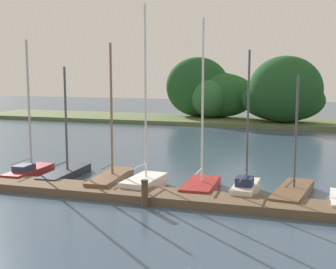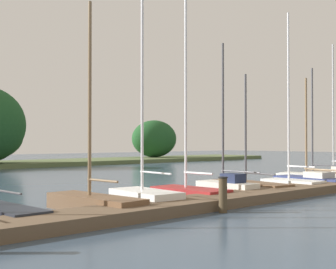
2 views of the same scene
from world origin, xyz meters
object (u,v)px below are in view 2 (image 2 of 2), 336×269
(sailboat_8, at_px, (309,179))
(sailboat_10, at_px, (336,173))
(sailboat_2, at_px, (91,200))
(sailboat_5, at_px, (225,185))
(sailboat_6, at_px, (247,185))
(sailboat_7, at_px, (290,181))
(sailboat_9, at_px, (315,177))
(sailboat_3, at_px, (143,194))
(mooring_piling_1, at_px, (223,194))
(sailboat_4, at_px, (187,190))

(sailboat_8, relative_size, sailboat_10, 0.69)
(sailboat_8, xyz_separation_m, sailboat_10, (4.41, 0.82, 0.06))
(sailboat_2, relative_size, sailboat_5, 1.07)
(sailboat_5, relative_size, sailboat_6, 1.20)
(sailboat_7, xyz_separation_m, sailboat_9, (4.21, 1.11, -0.08))
(sailboat_3, bearing_deg, sailboat_9, -81.16)
(sailboat_7, height_order, sailboat_8, sailboat_7)
(sailboat_9, bearing_deg, sailboat_6, 87.21)
(sailboat_5, distance_m, mooring_piling_1, 4.72)
(sailboat_5, relative_size, sailboat_8, 1.16)
(sailboat_7, relative_size, sailboat_10, 1.05)
(sailboat_6, relative_size, mooring_piling_1, 4.73)
(sailboat_2, distance_m, sailboat_6, 8.55)
(sailboat_3, height_order, mooring_piling_1, sailboat_3)
(sailboat_8, bearing_deg, sailboat_3, 98.17)
(sailboat_2, distance_m, mooring_piling_1, 4.21)
(sailboat_9, bearing_deg, mooring_piling_1, 101.62)
(sailboat_4, bearing_deg, sailboat_8, -94.33)
(sailboat_4, bearing_deg, sailboat_2, 89.23)
(sailboat_6, distance_m, mooring_piling_1, 6.62)
(sailboat_6, xyz_separation_m, mooring_piling_1, (-5.69, -3.36, 0.30))
(sailboat_3, height_order, sailboat_6, sailboat_3)
(sailboat_4, bearing_deg, sailboat_6, -88.72)
(sailboat_6, relative_size, sailboat_9, 0.84)
(sailboat_3, relative_size, mooring_piling_1, 7.52)
(sailboat_4, bearing_deg, sailboat_5, -96.81)
(sailboat_9, bearing_deg, sailboat_4, 87.46)
(sailboat_2, xyz_separation_m, sailboat_5, (6.53, -0.12, 0.06))
(sailboat_4, relative_size, sailboat_8, 1.42)
(sailboat_9, bearing_deg, sailboat_10, -95.84)
(sailboat_6, xyz_separation_m, sailboat_9, (6.37, 0.25, 0.04))
(sailboat_8, height_order, sailboat_9, sailboat_9)
(sailboat_4, bearing_deg, sailboat_10, -89.72)
(sailboat_3, bearing_deg, sailboat_4, -75.75)
(sailboat_6, bearing_deg, sailboat_8, -89.23)
(sailboat_3, distance_m, sailboat_6, 6.70)
(sailboat_7, height_order, mooring_piling_1, sailboat_7)
(sailboat_3, relative_size, sailboat_10, 1.06)
(sailboat_3, xyz_separation_m, sailboat_4, (2.59, 0.42, -0.07))
(sailboat_7, xyz_separation_m, mooring_piling_1, (-7.85, -2.50, 0.17))
(sailboat_6, bearing_deg, sailboat_7, -102.95)
(sailboat_2, distance_m, sailboat_8, 12.87)
(sailboat_3, xyz_separation_m, sailboat_7, (8.83, -0.23, -0.03))
(sailboat_7, bearing_deg, mooring_piling_1, 108.55)
(sailboat_6, distance_m, sailboat_10, 8.73)
(sailboat_5, distance_m, sailboat_6, 2.07)
(sailboat_5, distance_m, sailboat_9, 8.41)
(sailboat_8, xyz_separation_m, mooring_piling_1, (-10.01, -2.75, 0.25))
(sailboat_3, height_order, sailboat_5, sailboat_3)
(mooring_piling_1, bearing_deg, sailboat_9, 16.65)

